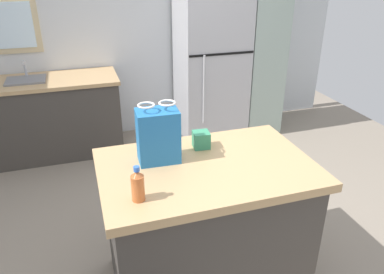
{
  "coord_description": "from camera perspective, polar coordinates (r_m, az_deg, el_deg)",
  "views": [
    {
      "loc": [
        -0.77,
        -2.22,
        2.06
      ],
      "look_at": [
        -0.09,
        -0.07,
        0.98
      ],
      "focal_mm": 35.06,
      "sensor_mm": 36.0,
      "label": 1
    }
  ],
  "objects": [
    {
      "name": "shopping_bag",
      "position": [
        2.25,
        -5.18,
        0.23
      ],
      "size": [
        0.25,
        0.18,
        0.37
      ],
      "color": "#236BAD",
      "rests_on": "kitchen_island"
    },
    {
      "name": "tall_cabinet",
      "position": [
        4.83,
        10.27,
        13.29
      ],
      "size": [
        0.45,
        0.63,
        2.13
      ],
      "color": "#9EB2A8",
      "rests_on": "ground"
    },
    {
      "name": "ground",
      "position": [
        3.12,
        1.16,
        -15.67
      ],
      "size": [
        6.26,
        6.26,
        0.0
      ],
      "primitive_type": "plane",
      "color": "gray"
    },
    {
      "name": "small_box",
      "position": [
        2.45,
        1.4,
        -0.41
      ],
      "size": [
        0.11,
        0.11,
        0.11
      ],
      "primitive_type": "cube",
      "rotation": [
        0.0,
        0.0,
        -0.1
      ],
      "color": "#388E66",
      "rests_on": "kitchen_island"
    },
    {
      "name": "refrigerator",
      "position": [
        4.61,
        2.92,
        10.81
      ],
      "size": [
        0.78,
        0.7,
        1.77
      ],
      "color": "#B7B7BC",
      "rests_on": "ground"
    },
    {
      "name": "kitchen_island",
      "position": [
        2.53,
        2.11,
        -13.35
      ],
      "size": [
        1.29,
        0.85,
        0.93
      ],
      "color": "#423D38",
      "rests_on": "ground"
    },
    {
      "name": "sink_counter",
      "position": [
        4.5,
        -20.34,
        2.99
      ],
      "size": [
        1.47,
        0.67,
        1.07
      ],
      "color": "#423D38",
      "rests_on": "ground"
    },
    {
      "name": "bottle",
      "position": [
        1.93,
        -8.26,
        -7.32
      ],
      "size": [
        0.07,
        0.07,
        0.2
      ],
      "color": "#C66633",
      "rests_on": "kitchen_island"
    },
    {
      "name": "back_wall",
      "position": [
        4.71,
        -8.6,
        16.02
      ],
      "size": [
        5.22,
        0.13,
        2.59
      ],
      "color": "silver",
      "rests_on": "ground"
    }
  ]
}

